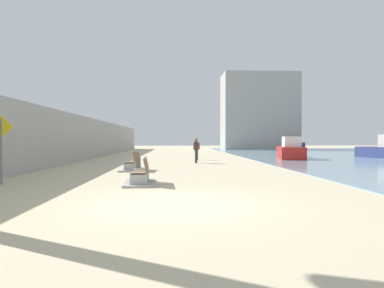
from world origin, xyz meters
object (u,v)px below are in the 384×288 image
Objects in this scene: person_walking at (197,148)px; boat_far_left at (290,150)px; person_standing at (196,148)px; boat_nearest at (292,145)px; bench_far at (133,166)px; pedestrian_sign at (1,141)px; bench_near at (141,178)px.

person_walking is 8.04m from boat_far_left.
person_standing is 33.96m from boat_nearest.
person_standing is at bearing -120.38° from boat_nearest.
boat_far_left reaches higher than person_standing.
person_standing is 9.40m from boat_far_left.
bench_far is 6.77m from pedestrian_sign.
person_standing is at bearing 75.88° from bench_near.
boat_nearest is at bearing 70.07° from boat_far_left.
boat_far_left is at bearing -109.93° from boat_nearest.
person_standing reaches higher than bench_far.
bench_near is 0.34× the size of boat_nearest.
person_standing reaches higher than bench_near.
person_standing is 13.11m from pedestrian_sign.
boat_far_left is (11.86, 9.91, 0.49)m from bench_far.
bench_far is at bearing 99.98° from bench_near.
person_standing is 0.27× the size of boat_nearest.
person_walking is at bearing -172.05° from boat_far_left.
person_walking is (3.90, 8.80, 0.69)m from bench_far.
boat_nearest is at bearing 58.99° from bench_far.
pedestrian_sign reaches higher than boat_nearest.
boat_far_left is at bearing 39.89° from bench_far.
bench_far is 0.36× the size of boat_far_left.
boat_far_left is (7.96, 1.11, -0.20)m from person_walking.
boat_far_left is (-8.96, -24.72, -0.02)m from boat_nearest.
person_standing is at bearing 53.73° from pedestrian_sign.
boat_far_left is at bearing 7.95° from person_walking.
pedestrian_sign reaches higher than bench_far.
boat_far_left reaches higher than person_walking.
person_walking is at bearing -123.23° from boat_nearest.
bench_far is 1.24× the size of person_standing.
pedestrian_sign is (-24.92, -39.85, 0.82)m from boat_nearest.
bench_near is 1.34× the size of person_walking.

